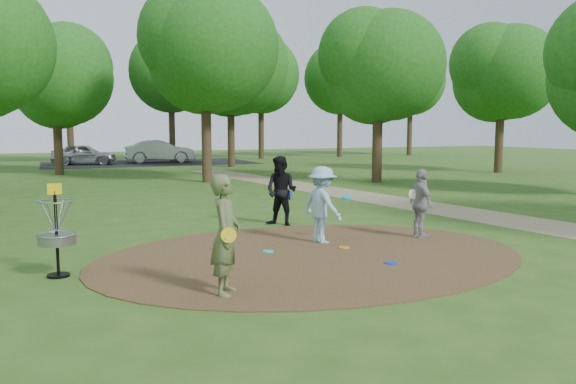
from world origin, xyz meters
name	(u,v)px	position (x,y,z in m)	size (l,w,h in m)	color
ground	(313,256)	(0.00, 0.00, 0.00)	(100.00, 100.00, 0.00)	#2D5119
dirt_clearing	(313,255)	(0.00, 0.00, 0.01)	(8.40, 8.40, 0.02)	#47301C
footpath	(498,218)	(6.50, 2.00, 0.01)	(2.00, 40.00, 0.01)	#8C7A5B
parking_lot	(150,163)	(2.00, 30.00, 0.00)	(14.00, 8.00, 0.01)	black
player_observer_with_disc	(226,235)	(-2.26, -1.74, 0.89)	(0.68, 0.77, 1.77)	#59653A
player_throwing_with_disc	(322,205)	(0.70, 1.01, 0.81)	(1.12, 1.18, 1.63)	#93C3DC
player_walking_with_disc	(281,191)	(0.73, 3.30, 0.87)	(1.05, 1.07, 1.74)	black
player_waiting_with_disc	(421,204)	(2.94, 0.61, 0.77)	(0.53, 0.95, 1.54)	#97979A
disc_ground_cyan	(268,251)	(-0.69, 0.58, 0.03)	(0.22, 0.22, 0.02)	#1AD4C8
disc_ground_blue	(391,263)	(0.98, -1.18, 0.03)	(0.22, 0.22, 0.02)	#0D2EEA
disc_ground_red	(216,248)	(-1.55, 1.23, 0.03)	(0.22, 0.22, 0.02)	red
car_left	(84,154)	(-2.29, 29.61, 0.69)	(1.62, 4.03, 1.37)	#94959B
car_right	(160,151)	(2.74, 30.26, 0.79)	(1.67, 4.79, 1.58)	#B0B3B9
disc_ground_orange	(344,247)	(0.84, 0.30, 0.03)	(0.22, 0.22, 0.02)	orange
disc_golf_basket	(56,224)	(-4.50, 0.30, 0.87)	(0.63, 0.63, 1.54)	black
tree_ring	(261,44)	(2.15, 8.41, 5.20)	(36.62, 45.45, 9.17)	#332316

